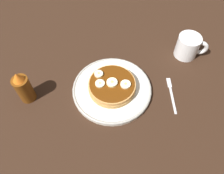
{
  "coord_description": "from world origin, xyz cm",
  "views": [
    {
      "loc": [
        6.23,
        -37.83,
        59.16
      ],
      "look_at": [
        0.0,
        0.0,
        1.96
      ],
      "focal_mm": 35.91,
      "sensor_mm": 36.0,
      "label": 1
    }
  ],
  "objects_px": {
    "fork": "(171,93)",
    "pancake_stack": "(113,86)",
    "banana_slice_3": "(99,74)",
    "plate": "(112,89)",
    "syrup_bottle": "(23,88)",
    "coffee_mug": "(189,46)",
    "banana_slice_2": "(100,84)",
    "banana_slice_0": "(111,84)",
    "banana_slice_1": "(126,84)"
  },
  "relations": [
    {
      "from": "plate",
      "to": "coffee_mug",
      "type": "relative_size",
      "value": 2.31
    },
    {
      "from": "pancake_stack",
      "to": "syrup_bottle",
      "type": "relative_size",
      "value": 1.29
    },
    {
      "from": "banana_slice_0",
      "to": "banana_slice_3",
      "type": "distance_m",
      "value": 0.05
    },
    {
      "from": "syrup_bottle",
      "to": "fork",
      "type": "bearing_deg",
      "value": 11.25
    },
    {
      "from": "plate",
      "to": "banana_slice_0",
      "type": "xyz_separation_m",
      "value": [
        -0.0,
        -0.0,
        0.04
      ]
    },
    {
      "from": "banana_slice_0",
      "to": "coffee_mug",
      "type": "relative_size",
      "value": 0.31
    },
    {
      "from": "pancake_stack",
      "to": "banana_slice_0",
      "type": "relative_size",
      "value": 4.66
    },
    {
      "from": "pancake_stack",
      "to": "banana_slice_1",
      "type": "height_order",
      "value": "banana_slice_1"
    },
    {
      "from": "coffee_mug",
      "to": "fork",
      "type": "distance_m",
      "value": 0.18
    },
    {
      "from": "coffee_mug",
      "to": "pancake_stack",
      "type": "bearing_deg",
      "value": -139.9
    },
    {
      "from": "banana_slice_3",
      "to": "coffee_mug",
      "type": "bearing_deg",
      "value": 31.26
    },
    {
      "from": "syrup_bottle",
      "to": "coffee_mug",
      "type": "bearing_deg",
      "value": 28.33
    },
    {
      "from": "fork",
      "to": "banana_slice_3",
      "type": "bearing_deg",
      "value": 178.83
    },
    {
      "from": "banana_slice_1",
      "to": "syrup_bottle",
      "type": "distance_m",
      "value": 0.3
    },
    {
      "from": "coffee_mug",
      "to": "banana_slice_3",
      "type": "bearing_deg",
      "value": -148.74
    },
    {
      "from": "plate",
      "to": "pancake_stack",
      "type": "bearing_deg",
      "value": 6.86
    },
    {
      "from": "syrup_bottle",
      "to": "banana_slice_3",
      "type": "bearing_deg",
      "value": 24.07
    },
    {
      "from": "fork",
      "to": "pancake_stack",
      "type": "bearing_deg",
      "value": -173.82
    },
    {
      "from": "plate",
      "to": "fork",
      "type": "relative_size",
      "value": 1.9
    },
    {
      "from": "pancake_stack",
      "to": "coffee_mug",
      "type": "height_order",
      "value": "coffee_mug"
    },
    {
      "from": "banana_slice_2",
      "to": "banana_slice_3",
      "type": "bearing_deg",
      "value": 107.37
    },
    {
      "from": "banana_slice_0",
      "to": "banana_slice_3",
      "type": "bearing_deg",
      "value": 145.99
    },
    {
      "from": "banana_slice_0",
      "to": "coffee_mug",
      "type": "height_order",
      "value": "coffee_mug"
    },
    {
      "from": "banana_slice_1",
      "to": "plate",
      "type": "bearing_deg",
      "value": -175.15
    },
    {
      "from": "banana_slice_0",
      "to": "banana_slice_3",
      "type": "relative_size",
      "value": 1.23
    },
    {
      "from": "banana_slice_0",
      "to": "syrup_bottle",
      "type": "height_order",
      "value": "syrup_bottle"
    },
    {
      "from": "plate",
      "to": "syrup_bottle",
      "type": "distance_m",
      "value": 0.26
    },
    {
      "from": "pancake_stack",
      "to": "banana_slice_1",
      "type": "relative_size",
      "value": 4.98
    },
    {
      "from": "plate",
      "to": "banana_slice_0",
      "type": "height_order",
      "value": "banana_slice_0"
    },
    {
      "from": "banana_slice_2",
      "to": "fork",
      "type": "height_order",
      "value": "banana_slice_2"
    },
    {
      "from": "banana_slice_0",
      "to": "plate",
      "type": "bearing_deg",
      "value": 70.79
    },
    {
      "from": "pancake_stack",
      "to": "fork",
      "type": "distance_m",
      "value": 0.18
    },
    {
      "from": "banana_slice_3",
      "to": "plate",
      "type": "bearing_deg",
      "value": -28.54
    },
    {
      "from": "banana_slice_3",
      "to": "coffee_mug",
      "type": "height_order",
      "value": "coffee_mug"
    },
    {
      "from": "banana_slice_1",
      "to": "banana_slice_2",
      "type": "bearing_deg",
      "value": -170.39
    },
    {
      "from": "plate",
      "to": "coffee_mug",
      "type": "bearing_deg",
      "value": 39.82
    },
    {
      "from": "pancake_stack",
      "to": "banana_slice_2",
      "type": "bearing_deg",
      "value": -165.54
    },
    {
      "from": "banana_slice_0",
      "to": "pancake_stack",
      "type": "bearing_deg",
      "value": 49.55
    },
    {
      "from": "pancake_stack",
      "to": "coffee_mug",
      "type": "distance_m",
      "value": 0.3
    },
    {
      "from": "banana_slice_0",
      "to": "fork",
      "type": "bearing_deg",
      "value": 7.6
    },
    {
      "from": "coffee_mug",
      "to": "plate",
      "type": "bearing_deg",
      "value": -140.18
    },
    {
      "from": "banana_slice_0",
      "to": "banana_slice_1",
      "type": "xyz_separation_m",
      "value": [
        0.04,
        0.01,
        -0.0
      ]
    },
    {
      "from": "banana_slice_0",
      "to": "fork",
      "type": "relative_size",
      "value": 0.25
    },
    {
      "from": "banana_slice_0",
      "to": "banana_slice_1",
      "type": "relative_size",
      "value": 1.07
    },
    {
      "from": "banana_slice_2",
      "to": "fork",
      "type": "xyz_separation_m",
      "value": [
        0.22,
        0.03,
        -0.04
      ]
    },
    {
      "from": "banana_slice_0",
      "to": "banana_slice_2",
      "type": "height_order",
      "value": "same"
    },
    {
      "from": "fork",
      "to": "coffee_mug",
      "type": "bearing_deg",
      "value": 74.91
    },
    {
      "from": "coffee_mug",
      "to": "banana_slice_2",
      "type": "bearing_deg",
      "value": -142.78
    },
    {
      "from": "banana_slice_1",
      "to": "coffee_mug",
      "type": "bearing_deg",
      "value": 44.85
    },
    {
      "from": "banana_slice_3",
      "to": "fork",
      "type": "distance_m",
      "value": 0.23
    }
  ]
}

